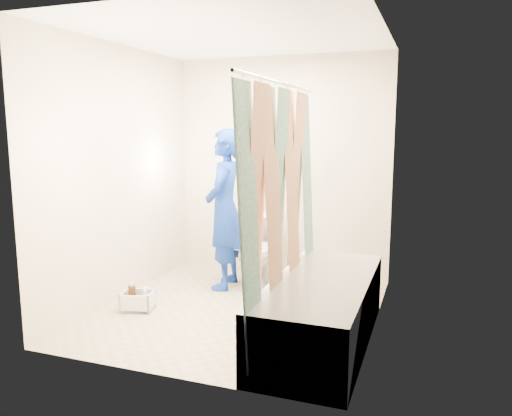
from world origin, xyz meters
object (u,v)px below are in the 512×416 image
(bathtub, at_px, (321,309))
(cleaning_caddy, at_px, (139,302))
(plumber, at_px, (225,209))
(toilet, at_px, (258,251))

(bathtub, relative_size, cleaning_caddy, 5.44)
(cleaning_caddy, bearing_deg, bathtub, -17.93)
(plumber, relative_size, cleaning_caddy, 5.05)
(bathtub, height_order, toilet, toilet)
(plumber, distance_m, cleaning_caddy, 1.25)
(bathtub, xyz_separation_m, cleaning_caddy, (-1.70, 0.12, -0.19))
(bathtub, distance_m, plumber, 1.68)
(toilet, bearing_deg, plumber, -155.89)
(toilet, xyz_separation_m, plumber, (-0.29, -0.18, 0.45))
(bathtub, relative_size, toilet, 2.41)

